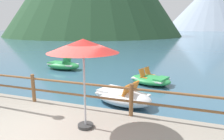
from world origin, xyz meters
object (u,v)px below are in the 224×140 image
at_px(beach_umbrella, 83,47).
at_px(pedal_boat_0, 122,96).
at_px(pedal_boat_2, 151,80).
at_px(pedal_boat_1, 63,65).

relative_size(beach_umbrella, pedal_boat_0, 0.85).
xyz_separation_m(beach_umbrella, pedal_boat_0, (0.15, 2.78, -2.14)).
xyz_separation_m(beach_umbrella, pedal_boat_2, (0.75, 5.85, -2.21)).
bearing_deg(pedal_boat_1, pedal_boat_2, -14.55).
bearing_deg(pedal_boat_0, pedal_boat_1, 140.33).
relative_size(pedal_boat_0, pedal_boat_2, 1.08).
distance_m(beach_umbrella, pedal_boat_2, 6.29).
distance_m(pedal_boat_0, pedal_boat_2, 3.12).
xyz_separation_m(pedal_boat_0, pedal_boat_2, (0.60, 3.06, -0.07)).
bearing_deg(pedal_boat_0, pedal_boat_2, 78.87).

